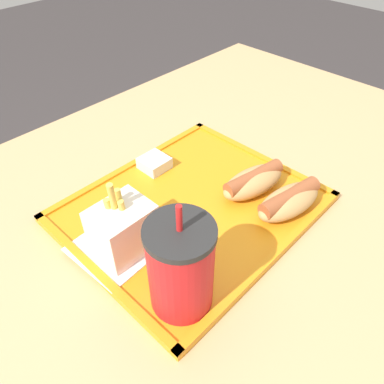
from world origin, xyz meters
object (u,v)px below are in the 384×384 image
at_px(fries_carton, 123,229).
at_px(sauce_cup_mayo, 154,163).
at_px(soda_cup, 181,267).
at_px(hot_dog_near, 253,181).
at_px(hot_dog_far, 289,201).

bearing_deg(fries_carton, sauce_cup_mayo, -144.60).
relative_size(soda_cup, sauce_cup_mayo, 3.47).
relative_size(soda_cup, hot_dog_near, 1.27).
relative_size(hot_dog_far, sauce_cup_mayo, 2.74).
xyz_separation_m(hot_dog_far, sauce_cup_mayo, (0.07, -0.24, -0.01)).
distance_m(hot_dog_far, hot_dog_near, 0.07).
height_order(hot_dog_far, fries_carton, fries_carton).
height_order(soda_cup, sauce_cup_mayo, soda_cup).
height_order(soda_cup, hot_dog_near, soda_cup).
bearing_deg(hot_dog_near, sauce_cup_mayo, -66.95).
bearing_deg(fries_carton, hot_dog_near, 165.91).
bearing_deg(sauce_cup_mayo, fries_carton, 35.40).
height_order(soda_cup, hot_dog_far, soda_cup).
relative_size(hot_dog_far, hot_dog_near, 1.00).
bearing_deg(hot_dog_near, soda_cup, 14.75).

